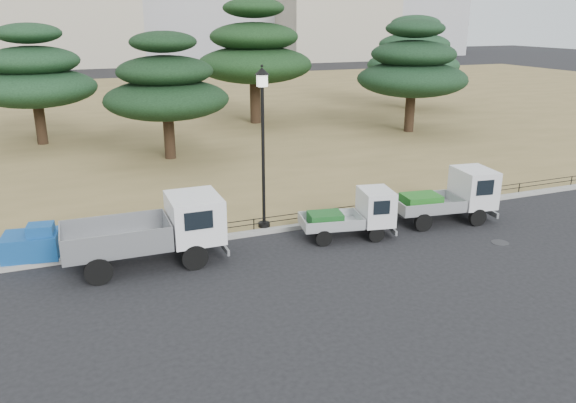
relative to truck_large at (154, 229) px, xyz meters
name	(u,v)px	position (x,y,z in m)	size (l,w,h in m)	color
ground	(311,258)	(4.63, -1.45, -1.15)	(220.00, 220.00, 0.00)	black
lawn	(155,112)	(4.63, 29.15, -1.07)	(120.00, 56.00, 0.15)	olive
curb	(282,229)	(4.63, 1.15, -1.07)	(120.00, 0.25, 0.16)	gray
truck_large	(154,229)	(0.00, 0.00, 0.00)	(4.75, 1.95, 2.07)	black
truck_kei_front	(354,214)	(6.76, -0.30, -0.32)	(3.33, 1.87, 1.67)	black
truck_kei_rear	(451,196)	(10.86, -0.20, -0.17)	(3.89, 2.03, 1.95)	black
street_lamp	(263,122)	(4.07, 1.45, 2.78)	(0.50, 0.50, 5.59)	black
pipe_fence	(280,218)	(4.63, 1.30, -0.71)	(38.00, 0.04, 0.40)	black
tarp_pile	(32,244)	(-3.53, 1.61, -0.56)	(1.79, 1.42, 1.09)	#134C97
manhole	(500,243)	(11.13, -2.65, -1.14)	(0.60, 0.60, 0.01)	#2D2D30
pine_west_near	(34,76)	(-3.48, 19.41, 2.97)	(6.88, 6.88, 6.88)	black
pine_center_left	(166,87)	(2.88, 13.01, 2.77)	(6.42, 6.42, 6.53)	black
pine_center_right	(254,52)	(10.51, 21.38, 3.88)	(7.94, 7.94, 8.42)	black
pine_east_near	(413,68)	(18.83, 14.59, 3.10)	(7.02, 7.02, 7.09)	black
pine_east_far	(414,56)	(24.29, 22.64, 3.24)	(7.31, 7.31, 7.34)	black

